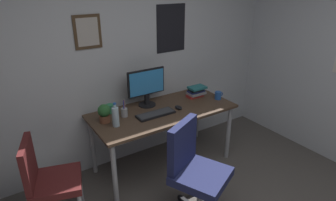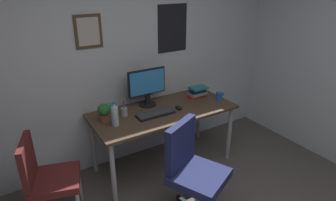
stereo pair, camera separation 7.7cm
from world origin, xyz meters
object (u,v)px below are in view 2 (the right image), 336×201
at_px(office_chair, 192,167).
at_px(side_chair, 46,176).
at_px(pen_cup, 124,111).
at_px(coffee_mug_far, 219,96).
at_px(coffee_mug_near, 111,108).
at_px(monitor, 147,86).
at_px(book_stack_left, 197,92).
at_px(potted_plant, 104,112).
at_px(keyboard, 156,114).
at_px(computer_mouse, 179,108).
at_px(water_bottle, 115,116).

height_order(office_chair, side_chair, office_chair).
bearing_deg(pen_cup, coffee_mug_far, -8.98).
bearing_deg(coffee_mug_near, monitor, -6.03).
relative_size(coffee_mug_far, book_stack_left, 0.52).
bearing_deg(potted_plant, coffee_mug_far, -7.32).
relative_size(monitor, potted_plant, 2.36).
bearing_deg(monitor, keyboard, -99.86).
bearing_deg(book_stack_left, computer_mouse, -155.58).
bearing_deg(office_chair, computer_mouse, 64.90).
height_order(monitor, potted_plant, monitor).
bearing_deg(coffee_mug_near, water_bottle, -102.92).
xyz_separation_m(side_chair, book_stack_left, (1.88, 0.31, 0.31)).
relative_size(office_chair, potted_plant, 4.87).
bearing_deg(water_bottle, monitor, 28.60).
xyz_separation_m(coffee_mug_far, book_stack_left, (-0.18, 0.20, 0.02)).
bearing_deg(computer_mouse, water_bottle, 179.44).
bearing_deg(office_chair, potted_plant, 118.16).
xyz_separation_m(side_chair, coffee_mug_far, (2.06, 0.11, 0.28)).
bearing_deg(keyboard, side_chair, -173.38).
bearing_deg(coffee_mug_far, keyboard, 177.99).
bearing_deg(office_chair, side_chair, 152.16).
xyz_separation_m(side_chair, computer_mouse, (1.49, 0.13, 0.25)).
height_order(coffee_mug_near, book_stack_left, book_stack_left).
height_order(keyboard, coffee_mug_far, coffee_mug_far).
distance_m(office_chair, potted_plant, 1.06).
relative_size(office_chair, keyboard, 2.21).
bearing_deg(monitor, coffee_mug_far, -20.75).
bearing_deg(pen_cup, water_bottle, -137.20).
height_order(water_bottle, coffee_mug_near, water_bottle).
bearing_deg(pen_cup, office_chair, -74.26).
distance_m(side_chair, coffee_mug_far, 2.09).
distance_m(office_chair, computer_mouse, 0.85).
bearing_deg(potted_plant, book_stack_left, 1.18).
relative_size(side_chair, coffee_mug_near, 6.88).
relative_size(side_chair, coffee_mug_far, 7.47).
bearing_deg(computer_mouse, monitor, 131.31).
relative_size(coffee_mug_far, pen_cup, 0.59).
bearing_deg(side_chair, water_bottle, 11.04).
height_order(monitor, computer_mouse, monitor).
distance_m(office_chair, side_chair, 1.29).
xyz_separation_m(coffee_mug_far, pen_cup, (-1.17, 0.19, 0.01)).
xyz_separation_m(office_chair, coffee_mug_near, (-0.34, 1.07, 0.26)).
height_order(office_chair, computer_mouse, office_chair).
bearing_deg(coffee_mug_near, computer_mouse, -25.77).
xyz_separation_m(computer_mouse, water_bottle, (-0.76, 0.01, 0.09)).
relative_size(office_chair, computer_mouse, 8.64).
bearing_deg(keyboard, office_chair, -93.53).
height_order(computer_mouse, potted_plant, potted_plant).
xyz_separation_m(office_chair, book_stack_left, (0.74, 0.92, 0.28)).
bearing_deg(monitor, office_chair, -95.29).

